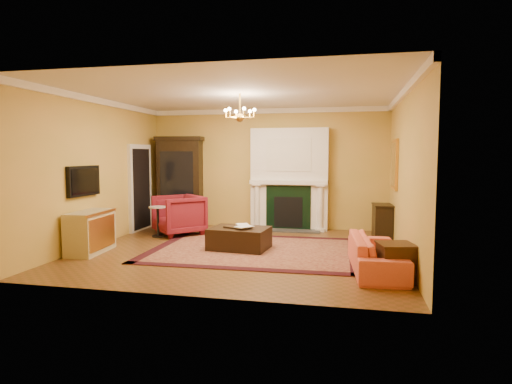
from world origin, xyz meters
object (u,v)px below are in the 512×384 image
(china_cabinet, at_px, (180,184))
(leather_ottoman, at_px, (239,238))
(wingback_armchair, at_px, (179,213))
(console_table, at_px, (382,222))
(pedestal_table, at_px, (158,219))
(commode, at_px, (90,232))
(coral_sofa, at_px, (377,248))
(end_table, at_px, (395,263))

(china_cabinet, relative_size, leather_ottoman, 1.99)
(china_cabinet, relative_size, wingback_armchair, 2.18)
(console_table, bearing_deg, pedestal_table, -173.07)
(pedestal_table, distance_m, commode, 1.81)
(coral_sofa, height_order, leather_ottoman, coral_sofa)
(console_table, relative_size, leather_ottoman, 0.66)
(wingback_armchair, bearing_deg, commode, -69.31)
(commode, distance_m, end_table, 5.50)
(china_cabinet, distance_m, pedestal_table, 1.70)
(end_table, xyz_separation_m, leather_ottoman, (-2.76, 1.57, -0.04))
(coral_sofa, distance_m, leather_ottoman, 2.74)
(commode, height_order, console_table, commode)
(end_table, relative_size, console_table, 0.73)
(wingback_armchair, distance_m, pedestal_table, 0.52)
(pedestal_table, relative_size, console_table, 0.95)
(china_cabinet, relative_size, pedestal_table, 3.19)
(commode, xyz_separation_m, end_table, (5.45, -0.71, -0.13))
(china_cabinet, height_order, pedestal_table, china_cabinet)
(china_cabinet, relative_size, console_table, 3.02)
(china_cabinet, distance_m, console_table, 5.11)
(coral_sofa, height_order, end_table, coral_sofa)
(pedestal_table, xyz_separation_m, commode, (-0.58, -1.72, -0.01))
(china_cabinet, distance_m, coral_sofa, 5.89)
(pedestal_table, relative_size, end_table, 1.29)
(wingback_armchair, height_order, pedestal_table, wingback_armchair)
(end_table, xyz_separation_m, console_table, (0.06, 3.32, 0.10))
(china_cabinet, height_order, coral_sofa, china_cabinet)
(commode, relative_size, coral_sofa, 0.56)
(commode, bearing_deg, console_table, 21.07)
(console_table, bearing_deg, leather_ottoman, -151.49)
(commode, relative_size, end_table, 1.98)
(coral_sofa, xyz_separation_m, end_table, (0.24, -0.51, -0.10))
(coral_sofa, bearing_deg, pedestal_table, 63.29)
(china_cabinet, height_order, leather_ottoman, china_cabinet)
(pedestal_table, distance_m, coral_sofa, 5.01)
(commode, height_order, end_table, commode)
(pedestal_table, distance_m, leather_ottoman, 2.29)
(coral_sofa, relative_size, end_table, 3.55)
(wingback_armchair, bearing_deg, end_table, 13.28)
(wingback_armchair, height_order, coral_sofa, wingback_armchair)
(wingback_armchair, xyz_separation_m, coral_sofa, (4.28, -2.27, -0.14))
(coral_sofa, height_order, console_table, coral_sofa)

